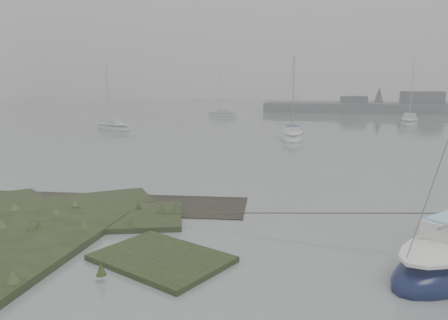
# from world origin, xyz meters

# --- Properties ---
(ground) EXTENTS (160.00, 160.00, 0.00)m
(ground) POSITION_xyz_m (0.00, 30.00, 0.00)
(ground) COLOR slate
(ground) RESTS_ON ground
(sailboat_white) EXTENTS (2.22, 5.54, 7.64)m
(sailboat_white) POSITION_xyz_m (2.48, 26.05, 0.24)
(sailboat_white) COLOR white
(sailboat_white) RESTS_ON ground
(sailboat_far_a) EXTENTS (5.31, 3.89, 7.23)m
(sailboat_far_a) POSITION_xyz_m (-15.68, 29.42, 0.22)
(sailboat_far_a) COLOR #9EA1A7
(sailboat_far_a) RESTS_ON ground
(sailboat_far_b) EXTENTS (3.06, 6.02, 8.12)m
(sailboat_far_b) POSITION_xyz_m (14.69, 41.40, 0.25)
(sailboat_far_b) COLOR #A1A5AB
(sailboat_far_b) RESTS_ON ground
(sailboat_far_c) EXTENTS (4.83, 2.46, 6.51)m
(sailboat_far_c) POSITION_xyz_m (-8.53, 48.86, 0.20)
(sailboat_far_c) COLOR #B1B5BB
(sailboat_far_c) RESTS_ON ground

